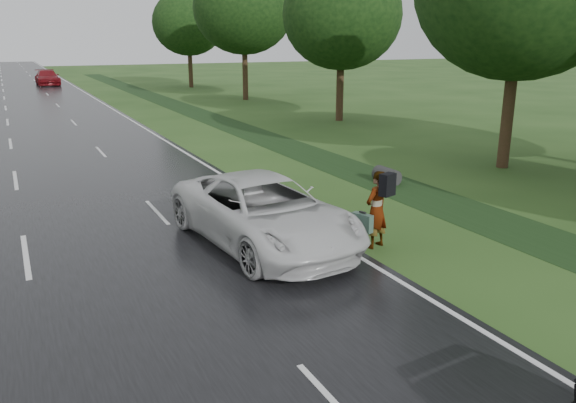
{
  "coord_description": "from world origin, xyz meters",
  "views": [
    {
      "loc": [
        0.01,
        -5.33,
        4.78
      ],
      "look_at": [
        5.39,
        5.41,
        1.3
      ],
      "focal_mm": 35.0,
      "sensor_mm": 36.0,
      "label": 1
    }
  ],
  "objects": [
    {
      "name": "tree_east_d",
      "position": [
        17.8,
        38.0,
        7.15
      ],
      "size": [
        8.0,
        8.0,
        10.76
      ],
      "color": "#362916",
      "rests_on": "ground"
    },
    {
      "name": "center_line",
      "position": [
        0.0,
        45.0,
        0.04
      ],
      "size": [
        0.12,
        180.0,
        0.01
      ],
      "primitive_type": "cube",
      "color": "silver",
      "rests_on": "road"
    },
    {
      "name": "edge_stripe_east",
      "position": [
        6.75,
        45.0,
        0.04
      ],
      "size": [
        0.12,
        180.0,
        0.01
      ],
      "primitive_type": "cube",
      "color": "silver",
      "rests_on": "road"
    },
    {
      "name": "tree_east_c",
      "position": [
        18.2,
        24.0,
        6.14
      ],
      "size": [
        7.0,
        7.0,
        9.29
      ],
      "color": "#362916",
      "rests_on": "ground"
    },
    {
      "name": "road",
      "position": [
        0.0,
        45.0,
        0.02
      ],
      "size": [
        14.0,
        180.0,
        0.04
      ],
      "primitive_type": "cube",
      "color": "black",
      "rests_on": "ground"
    },
    {
      "name": "far_car_red",
      "position": [
        4.41,
        61.13,
        0.84
      ],
      "size": [
        2.36,
        5.56,
        1.6
      ],
      "primitive_type": "imported",
      "rotation": [
        0.0,
        0.0,
        0.02
      ],
      "color": "maroon",
      "rests_on": "road"
    },
    {
      "name": "tree_east_f",
      "position": [
        17.5,
        52.0,
        6.37
      ],
      "size": [
        7.2,
        7.2,
        9.62
      ],
      "color": "#362916",
      "rests_on": "ground"
    },
    {
      "name": "drainage_ditch",
      "position": [
        11.5,
        18.71,
        0.04
      ],
      "size": [
        2.2,
        120.0,
        0.56
      ],
      "color": "black",
      "rests_on": "ground"
    },
    {
      "name": "white_pickup",
      "position": [
        5.18,
        6.29,
        0.85
      ],
      "size": [
        3.24,
        6.07,
        1.62
      ],
      "primitive_type": "imported",
      "rotation": [
        0.0,
        0.0,
        0.1
      ],
      "color": "silver",
      "rests_on": "road"
    },
    {
      "name": "pedestrian",
      "position": [
        7.5,
        4.99,
        0.96
      ],
      "size": [
        0.96,
        0.74,
        1.86
      ],
      "rotation": [
        0.0,
        0.0,
        3.46
      ],
      "color": "#A5998C",
      "rests_on": "ground"
    }
  ]
}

